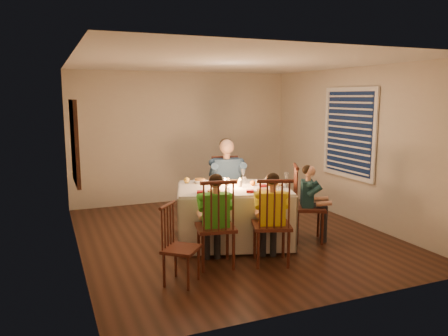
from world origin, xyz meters
name	(u,v)px	position (x,y,z in m)	size (l,w,h in m)	color
ground	(232,235)	(0.00, 0.00, 0.00)	(5.00, 5.00, 0.00)	black
wall_left	(75,160)	(-2.25, 0.00, 1.30)	(0.02, 5.00, 2.60)	beige
wall_right	(354,145)	(2.25, 0.00, 1.30)	(0.02, 5.00, 2.60)	beige
wall_back	(183,137)	(0.00, 2.50, 1.30)	(4.50, 0.02, 2.60)	beige
ceiling	(233,63)	(0.00, 0.00, 2.60)	(5.00, 5.00, 0.00)	white
dining_table	(234,203)	(-0.13, -0.35, 0.59)	(1.87, 1.58, 0.80)	silver
chair_adult	(227,225)	(0.13, 0.51, 0.00)	(0.47, 0.44, 1.14)	#3D1610
chair_near_left	(216,266)	(-0.69, -1.08, 0.00)	(0.47, 0.44, 1.14)	#3D1610
chair_near_right	(271,263)	(0.00, -1.26, 0.00)	(0.47, 0.44, 1.14)	#3D1610
chair_end	(308,240)	(0.94, -0.67, 0.00)	(0.47, 0.44, 1.14)	#3D1610
chair_extra	(182,283)	(-1.24, -1.41, 0.00)	(0.38, 0.36, 0.93)	#3D1610
adult	(227,225)	(0.13, 0.51, 0.00)	(0.57, 0.52, 1.44)	navy
child_green	(216,266)	(-0.69, -1.08, 0.00)	(0.42, 0.39, 1.19)	green
child_yellow	(271,263)	(0.00, -1.26, 0.00)	(0.42, 0.38, 1.18)	yellow
child_teal	(308,240)	(0.94, -0.67, 0.00)	(0.39, 0.36, 1.13)	#1A3C42
setting_adult	(232,182)	(-0.02, -0.05, 0.84)	(0.26, 0.26, 0.02)	white
setting_green	(214,192)	(-0.53, -0.61, 0.84)	(0.26, 0.26, 0.02)	white
setting_yellow	(263,191)	(0.10, -0.81, 0.84)	(0.26, 0.26, 0.02)	white
setting_teal	(275,186)	(0.44, -0.56, 0.84)	(0.26, 0.26, 0.02)	white
candle_left	(228,184)	(-0.21, -0.32, 0.88)	(0.06, 0.06, 0.10)	silver
candle_right	(240,183)	(-0.04, -0.38, 0.88)	(0.06, 0.06, 0.10)	silver
squash	(187,180)	(-0.67, 0.17, 0.88)	(0.09, 0.09, 0.09)	yellow
orange_fruit	(253,183)	(0.16, -0.38, 0.87)	(0.08, 0.08, 0.08)	orange
serving_bowl	(200,181)	(-0.48, 0.10, 0.86)	(0.20, 0.20, 0.05)	white
wall_mirror	(75,142)	(-2.22, 0.30, 1.50)	(0.06, 0.95, 1.15)	black
window_blinds	(348,133)	(2.21, 0.10, 1.50)	(0.07, 1.34, 1.54)	black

